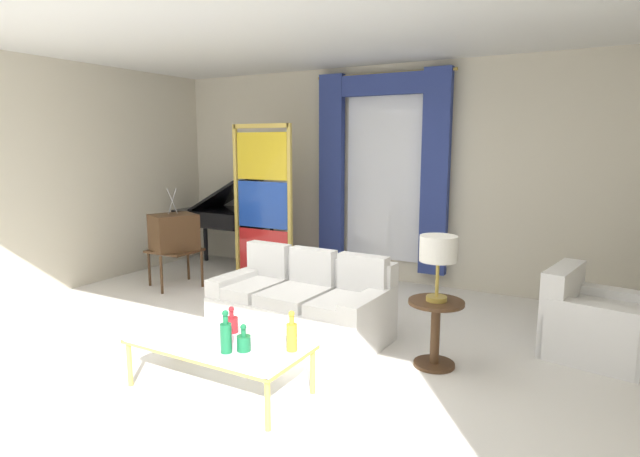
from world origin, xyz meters
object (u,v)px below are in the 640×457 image
at_px(coffee_table, 219,344).
at_px(bottle_blue_decanter, 292,335).
at_px(bottle_amber_squat, 226,336).
at_px(table_lamp_brass, 438,252).
at_px(bottle_ruby_flask, 244,342).
at_px(peacock_figurine, 278,276).
at_px(couch_white_long, 304,305).
at_px(armchair_white, 590,325).
at_px(bottle_crystal_tall, 232,323).
at_px(grand_piano, 231,215).
at_px(vintage_tv, 174,234).
at_px(stained_glass_divider, 263,208).
at_px(round_side_table, 435,327).

bearing_deg(coffee_table, bottle_blue_decanter, 10.52).
distance_m(bottle_amber_squat, table_lamp_brass, 1.89).
distance_m(bottle_ruby_flask, peacock_figurine, 2.94).
xyz_separation_m(couch_white_long, bottle_blue_decanter, (0.66, -1.27, 0.23)).
height_order(bottle_amber_squat, armchair_white, armchair_white).
relative_size(bottle_blue_decanter, bottle_crystal_tall, 1.42).
bearing_deg(grand_piano, armchair_white, -13.52).
relative_size(couch_white_long, vintage_tv, 1.33).
height_order(stained_glass_divider, grand_piano, stained_glass_divider).
relative_size(vintage_tv, table_lamp_brass, 2.36).
bearing_deg(bottle_ruby_flask, bottle_blue_decanter, 29.44).
height_order(bottle_blue_decanter, stained_glass_divider, stained_glass_divider).
bearing_deg(peacock_figurine, bottle_ruby_flask, -60.84).
xyz_separation_m(round_side_table, table_lamp_brass, (0.00, 0.00, 0.67)).
bearing_deg(round_side_table, bottle_crystal_tall, -142.02).
height_order(armchair_white, peacock_figurine, armchair_white).
xyz_separation_m(bottle_ruby_flask, table_lamp_brass, (1.06, 1.33, 0.55)).
xyz_separation_m(couch_white_long, grand_piano, (-2.63, 2.08, 0.50)).
xyz_separation_m(stained_glass_divider, grand_piano, (-1.10, 0.65, -0.26)).
distance_m(couch_white_long, bottle_ruby_flask, 1.50).
distance_m(coffee_table, bottle_crystal_tall, 0.22).
xyz_separation_m(peacock_figurine, round_side_table, (2.49, -1.23, 0.14)).
bearing_deg(grand_piano, peacock_figurine, -31.95).
bearing_deg(stained_glass_divider, bottle_crystal_tall, -59.28).
xyz_separation_m(bottle_ruby_flask, peacock_figurine, (-1.43, 2.56, -0.26)).
bearing_deg(vintage_tv, coffee_table, -39.20).
bearing_deg(armchair_white, bottle_blue_decanter, -132.31).
bearing_deg(stained_glass_divider, vintage_tv, -140.56).
height_order(bottle_amber_squat, bottle_ruby_flask, bottle_amber_squat).
distance_m(bottle_blue_decanter, armchair_white, 2.85).
distance_m(bottle_amber_squat, round_side_table, 1.84).
distance_m(stained_glass_divider, grand_piano, 1.31).
relative_size(bottle_ruby_flask, stained_glass_divider, 0.09).
bearing_deg(coffee_table, vintage_tv, 140.80).
height_order(coffee_table, table_lamp_brass, table_lamp_brass).
distance_m(round_side_table, grand_piano, 4.62).
bearing_deg(bottle_amber_squat, couch_white_long, 99.44).
xyz_separation_m(bottle_crystal_tall, bottle_ruby_flask, (0.32, -0.26, -0.00)).
bearing_deg(bottle_amber_squat, bottle_ruby_flask, 43.82).
relative_size(bottle_ruby_flask, vintage_tv, 0.15).
bearing_deg(vintage_tv, bottle_crystal_tall, -36.72).
height_order(vintage_tv, stained_glass_divider, stained_glass_divider).
height_order(vintage_tv, table_lamp_brass, vintage_tv).
height_order(bottle_crystal_tall, armchair_white, armchair_white).
bearing_deg(bottle_blue_decanter, grand_piano, 134.48).
bearing_deg(vintage_tv, couch_white_long, -15.13).
bearing_deg(grand_piano, stained_glass_divider, -30.69).
bearing_deg(vintage_tv, table_lamp_brass, -11.39).
relative_size(bottle_blue_decanter, bottle_amber_squat, 0.95).
bearing_deg(grand_piano, bottle_blue_decanter, -45.52).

